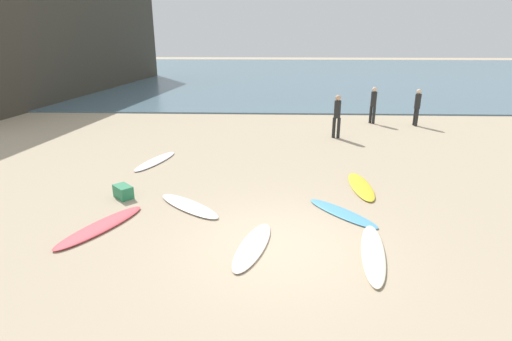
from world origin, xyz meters
name	(u,v)px	position (x,y,z in m)	size (l,w,h in m)	color
ground_plane	(276,246)	(0.00, 0.00, 0.00)	(120.00, 120.00, 0.00)	tan
ocean_water	(273,74)	(0.00, 34.29, 0.04)	(120.00, 40.00, 0.08)	slate
surfboard_0	(101,226)	(-4.14, 0.67, 0.04)	(0.59, 2.57, 0.09)	#E44C55
surfboard_1	(253,246)	(-0.51, -0.10, 0.04)	(0.56, 2.20, 0.07)	silver
surfboard_2	(373,253)	(2.02, -0.30, 0.04)	(0.48, 2.56, 0.08)	#F1EACE
surfboard_3	(155,161)	(-4.21, 5.71, 0.04)	(0.54, 2.40, 0.07)	white
surfboard_4	(189,206)	(-2.28, 1.93, 0.04)	(0.58, 2.24, 0.08)	white
surfboard_5	(342,213)	(1.70, 1.66, 0.03)	(0.51, 2.19, 0.06)	#53A0D6
surfboard_6	(361,186)	(2.55, 3.52, 0.04)	(0.59, 2.31, 0.09)	yellow
beachgoer_near	(417,105)	(6.83, 11.81, 0.99)	(0.31, 0.34, 1.76)	black
beachgoer_mid	(337,114)	(2.65, 9.33, 1.04)	(0.34, 0.34, 1.84)	black
beachgoer_far	(373,103)	(4.85, 12.26, 1.00)	(0.39, 0.39, 1.79)	black
beach_cooler	(123,192)	(-4.23, 2.52, 0.18)	(0.58, 0.36, 0.35)	#287F51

